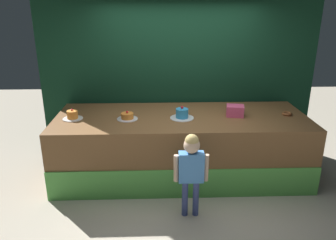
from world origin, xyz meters
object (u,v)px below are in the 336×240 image
pink_box (235,111)px  cake_center (127,117)px  donut (287,114)px  child_figure (191,164)px  cake_right (182,114)px  cake_left (72,115)px

pink_box → cake_center: 1.55m
donut → cake_center: cake_center is taller
child_figure → cake_right: size_ratio=3.20×
pink_box → cake_left: bearing=-178.8°
pink_box → cake_right: cake_right is taller
child_figure → pink_box: (0.73, 1.04, 0.32)m
child_figure → cake_left: (-1.59, 0.99, 0.29)m
donut → cake_right: 1.55m
pink_box → cake_left: size_ratio=0.87×
cake_left → cake_right: 1.55m
child_figure → cake_left: bearing=148.1°
cake_center → pink_box: bearing=3.2°
child_figure → cake_center: (-0.81, 0.95, 0.28)m
cake_left → child_figure: bearing=-31.9°
donut → cake_right: cake_right is taller
child_figure → pink_box: 1.31m
pink_box → cake_right: 0.78m
donut → cake_right: size_ratio=0.42×
cake_center → donut: bearing=2.4°
cake_left → cake_right: (1.55, -0.03, 0.01)m
cake_right → cake_center: bearing=-179.1°
pink_box → cake_center: (-1.55, -0.09, -0.04)m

